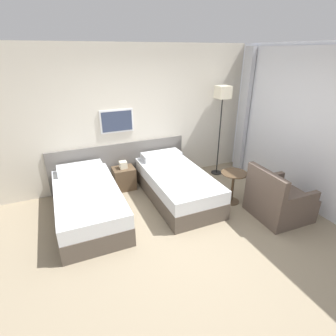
{
  "coord_description": "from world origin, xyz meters",
  "views": [
    {
      "loc": [
        -1.55,
        -2.81,
        2.56
      ],
      "look_at": [
        0.12,
        1.02,
        0.68
      ],
      "focal_mm": 28.0,
      "sensor_mm": 36.0,
      "label": 1
    }
  ],
  "objects": [
    {
      "name": "wall_headboard",
      "position": [
        -0.03,
        2.13,
        1.3
      ],
      "size": [
        10.0,
        0.1,
        2.7
      ],
      "color": "beige",
      "rests_on": "ground_plane"
    },
    {
      "name": "nightstand",
      "position": [
        -0.48,
        1.84,
        0.23
      ],
      "size": [
        0.42,
        0.36,
        0.59
      ],
      "color": "brown",
      "rests_on": "ground_plane"
    },
    {
      "name": "wall_window",
      "position": [
        2.35,
        -0.09,
        1.34
      ],
      "size": [
        0.21,
        4.6,
        2.7
      ],
      "color": "white",
      "rests_on": "ground_plane"
    },
    {
      "name": "armchair",
      "position": [
        1.62,
        -0.12,
        0.27
      ],
      "size": [
        0.86,
        0.86,
        0.88
      ],
      "rotation": [
        0.0,
        0.0,
        1.54
      ],
      "color": "brown",
      "rests_on": "ground_plane"
    },
    {
      "name": "ground_plane",
      "position": [
        0.0,
        0.0,
        0.0
      ],
      "size": [
        16.0,
        16.0,
        0.0
      ],
      "primitive_type": "plane",
      "color": "gray"
    },
    {
      "name": "side_table",
      "position": [
        1.19,
        0.55,
        0.41
      ],
      "size": [
        0.46,
        0.46,
        0.59
      ],
      "color": "brown",
      "rests_on": "ground_plane"
    },
    {
      "name": "bed_near_door",
      "position": [
        -1.28,
        1.09,
        0.27
      ],
      "size": [
        0.99,
        1.97,
        0.66
      ],
      "color": "brown",
      "rests_on": "ground_plane"
    },
    {
      "name": "bed_near_window",
      "position": [
        0.32,
        1.09,
        0.27
      ],
      "size": [
        0.99,
        1.97,
        0.66
      ],
      "color": "brown",
      "rests_on": "ground_plane"
    },
    {
      "name": "floor_lamp",
      "position": [
        1.63,
        1.72,
        1.65
      ],
      "size": [
        0.26,
        0.26,
        1.92
      ],
      "color": "black",
      "rests_on": "ground_plane"
    }
  ]
}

